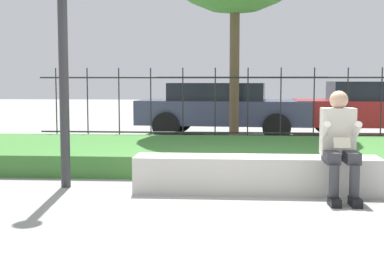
# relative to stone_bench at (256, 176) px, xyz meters

# --- Properties ---
(ground_plane) EXTENTS (60.00, 60.00, 0.00)m
(ground_plane) POSITION_rel_stone_bench_xyz_m (-0.30, 0.00, -0.19)
(ground_plane) COLOR gray
(stone_bench) EXTENTS (2.95, 0.50, 0.44)m
(stone_bench) POSITION_rel_stone_bench_xyz_m (0.00, 0.00, 0.00)
(stone_bench) COLOR beige
(stone_bench) RESTS_ON ground_plane
(person_seated_reader) EXTENTS (0.42, 0.73, 1.24)m
(person_seated_reader) POSITION_rel_stone_bench_xyz_m (0.93, -0.28, 0.48)
(person_seated_reader) COLOR black
(person_seated_reader) RESTS_ON ground_plane
(grass_berm) EXTENTS (9.68, 2.96, 0.31)m
(grass_berm) POSITION_rel_stone_bench_xyz_m (-0.30, 2.18, -0.04)
(grass_berm) COLOR #3D7533
(grass_berm) RESTS_ON ground_plane
(iron_fence) EXTENTS (7.68, 0.03, 1.60)m
(iron_fence) POSITION_rel_stone_bench_xyz_m (-0.30, 4.08, 0.64)
(iron_fence) COLOR #232326
(iron_fence) RESTS_ON ground_plane
(car_parked_center) EXTENTS (4.16, 2.16, 1.29)m
(car_parked_center) POSITION_rel_stone_bench_xyz_m (-0.51, 6.38, 0.51)
(car_parked_center) COLOR #383D56
(car_parked_center) RESTS_ON ground_plane
(street_lamp) EXTENTS (0.28, 0.28, 3.78)m
(street_lamp) POSITION_rel_stone_bench_xyz_m (-2.40, 0.14, 2.14)
(street_lamp) COLOR #2D2D30
(street_lamp) RESTS_ON ground_plane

